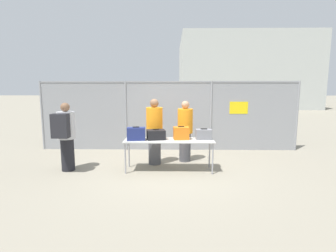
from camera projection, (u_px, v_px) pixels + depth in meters
The scene contains 12 objects.
ground_plane at pixel (167, 169), 6.72m from camera, with size 120.00×120.00×0.00m, color gray.
fence_section at pixel (169, 114), 8.68m from camera, with size 8.55×0.07×2.29m.
inspection_table at pixel (169, 142), 6.55m from camera, with size 2.24×0.66×0.79m.
suitcase_navy at pixel (136, 134), 6.48m from camera, with size 0.46×0.26×0.34m.
suitcase_black at pixel (156, 135), 6.59m from camera, with size 0.51×0.42×0.26m.
suitcase_orange at pixel (181, 133), 6.58m from camera, with size 0.40×0.28×0.34m.
suitcase_grey at pixel (204, 134), 6.60m from camera, with size 0.40×0.24×0.28m.
traveler_hooded at pixel (66, 134), 6.47m from camera, with size 0.43×0.66×1.72m.
security_worker_near at pixel (154, 131), 7.08m from camera, with size 0.44×0.44×1.79m.
security_worker_far at pixel (185, 130), 7.37m from camera, with size 0.43×0.43×1.72m.
utility_trailer at pixel (213, 128), 10.87m from camera, with size 4.42×2.27×0.70m.
distant_hangar at pixel (239, 73), 29.33m from camera, with size 13.01×12.03×7.22m.
Camera 1 is at (0.14, -6.48, 2.10)m, focal length 28.00 mm.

